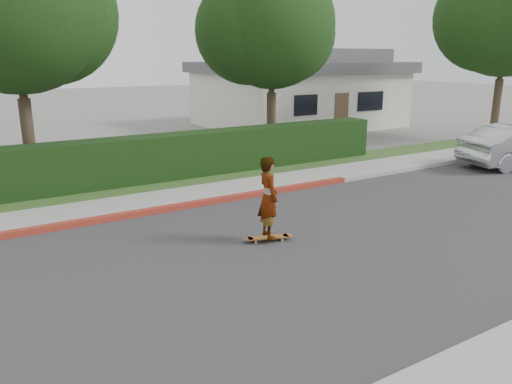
# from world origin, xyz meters

# --- Properties ---
(ground) EXTENTS (120.00, 120.00, 0.00)m
(ground) POSITION_xyz_m (0.00, 0.00, 0.00)
(ground) COLOR slate
(ground) RESTS_ON ground
(road) EXTENTS (60.00, 8.00, 0.01)m
(road) POSITION_xyz_m (0.00, 0.00, 0.01)
(road) COLOR #2D2D30
(road) RESTS_ON ground
(curb_far) EXTENTS (60.00, 0.20, 0.15)m
(curb_far) POSITION_xyz_m (0.00, 4.10, 0.07)
(curb_far) COLOR #9E9E99
(curb_far) RESTS_ON ground
(curb_red_section) EXTENTS (12.00, 0.21, 0.15)m
(curb_red_section) POSITION_xyz_m (-5.00, 4.10, 0.08)
(curb_red_section) COLOR maroon
(curb_red_section) RESTS_ON ground
(sidewalk_far) EXTENTS (60.00, 1.60, 0.12)m
(sidewalk_far) POSITION_xyz_m (0.00, 5.00, 0.06)
(sidewalk_far) COLOR gray
(sidewalk_far) RESTS_ON ground
(planting_strip) EXTENTS (60.00, 1.60, 0.10)m
(planting_strip) POSITION_xyz_m (0.00, 6.60, 0.05)
(planting_strip) COLOR #2D4C1E
(planting_strip) RESTS_ON ground
(hedge) EXTENTS (15.00, 1.00, 1.50)m
(hedge) POSITION_xyz_m (-3.00, 7.20, 0.75)
(hedge) COLOR black
(hedge) RESTS_ON ground
(tree_left) EXTENTS (5.99, 5.21, 8.00)m
(tree_left) POSITION_xyz_m (-7.51, 8.69, 5.26)
(tree_left) COLOR #33261C
(tree_left) RESTS_ON ground
(tree_center) EXTENTS (5.66, 4.84, 7.44)m
(tree_center) POSITION_xyz_m (1.49, 9.19, 4.90)
(tree_center) COLOR #33261C
(tree_center) RESTS_ON ground
(tree_right) EXTENTS (6.32, 5.60, 8.56)m
(tree_right) POSITION_xyz_m (12.49, 6.69, 5.63)
(tree_right) COLOR #33261C
(tree_right) RESTS_ON ground
(house) EXTENTS (10.60, 8.60, 4.30)m
(house) POSITION_xyz_m (8.00, 16.00, 2.10)
(house) COLOR beige
(house) RESTS_ON ground
(skateboard) EXTENTS (1.11, 0.54, 0.10)m
(skateboard) POSITION_xyz_m (-3.94, 0.89, 0.10)
(skateboard) COLOR #AF7930
(skateboard) RESTS_ON ground
(skateboarder) EXTENTS (0.53, 0.71, 1.76)m
(skateboarder) POSITION_xyz_m (-3.94, 0.89, 0.99)
(skateboarder) COLOR white
(skateboarder) RESTS_ON skateboard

